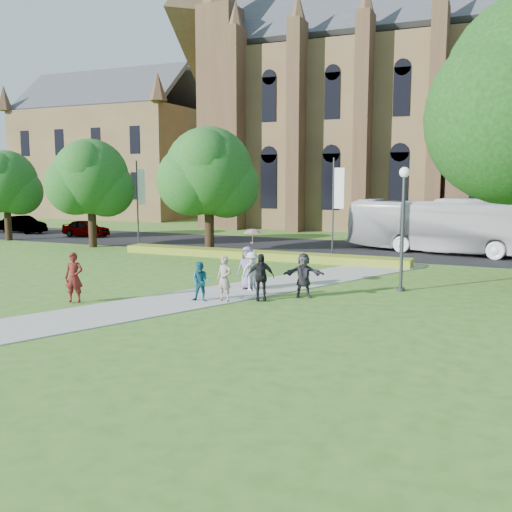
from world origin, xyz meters
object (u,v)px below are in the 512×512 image
at_px(pedestrian_0, 74,278).
at_px(car_1, 23,224).
at_px(tour_coach, 446,226).
at_px(car_0, 86,228).
at_px(streetlamp, 403,214).

bearing_deg(pedestrian_0, car_1, 117.40).
distance_m(tour_coach, car_0, 28.34).
bearing_deg(tour_coach, streetlamp, -170.76).
bearing_deg(streetlamp, tour_coach, 87.66).
bearing_deg(tour_coach, pedestrian_0, 162.75).
distance_m(car_0, pedestrian_0, 26.45).
bearing_deg(car_0, car_1, 87.51).
height_order(tour_coach, pedestrian_0, tour_coach).
bearing_deg(pedestrian_0, streetlamp, 12.50).
height_order(streetlamp, pedestrian_0, streetlamp).
distance_m(car_1, pedestrian_0, 31.65).
relative_size(car_0, pedestrian_0, 2.11).
relative_size(tour_coach, pedestrian_0, 6.53).
distance_m(car_0, car_1, 7.18).
relative_size(streetlamp, car_0, 1.29).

